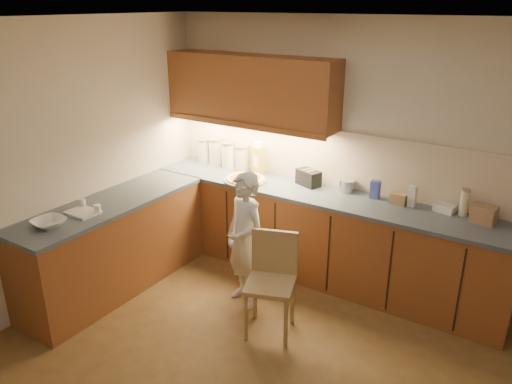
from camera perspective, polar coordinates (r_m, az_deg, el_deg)
room at (r=3.19m, az=0.40°, el=2.05°), size 4.54×4.50×2.62m
l_counter at (r=5.09m, az=-0.87°, el=-5.24°), size 3.77×2.62×0.92m
backsplash at (r=5.17m, az=8.72°, el=3.88°), size 3.75×0.02×0.58m
upper_cabinets at (r=5.31m, az=-0.67°, el=11.65°), size 1.95×0.36×0.73m
pizza_on_board at (r=5.30m, az=-1.22°, el=1.47°), size 0.46×0.46×0.18m
child at (r=4.61m, az=-1.30°, el=-5.55°), size 0.56×0.47×1.31m
wooden_chair at (r=4.32m, az=1.82°, el=-9.52°), size 0.51×0.51×0.89m
mixing_bowl at (r=4.58m, az=-22.62°, el=-3.28°), size 0.29×0.29×0.07m
canister_a at (r=5.91m, az=-5.99°, el=4.69°), size 0.14×0.14×0.28m
canister_b at (r=5.83m, az=-4.58°, el=4.64°), size 0.18×0.18×0.31m
canister_c at (r=5.68m, az=-3.16°, el=4.22°), size 0.16×0.16×0.31m
canister_d at (r=5.64m, az=-1.68°, el=3.97°), size 0.17×0.17×0.27m
oil_jug at (r=5.47m, az=0.25°, el=3.75°), size 0.15×0.13×0.37m
toaster at (r=5.18m, az=6.01°, el=1.63°), size 0.29×0.23×0.17m
steel_pot at (r=5.08m, az=10.33°, el=0.74°), size 0.16×0.16×0.12m
blue_box at (r=4.94m, az=13.46°, el=0.27°), size 0.09×0.06×0.18m
card_box_a at (r=4.88m, az=16.00°, el=-0.72°), size 0.15×0.11×0.11m
white_bottle at (r=4.84m, az=17.43°, el=-0.45°), size 0.07×0.07×0.20m
flat_pack at (r=4.83m, az=20.76°, el=-1.73°), size 0.20×0.16×0.07m
tall_jar at (r=4.78m, az=22.71°, el=-1.10°), size 0.08×0.08×0.25m
card_box_b at (r=4.71m, az=24.58°, el=-2.34°), size 0.22×0.18×0.15m
dough_cloth at (r=4.76m, az=-19.18°, el=-2.20°), size 0.28×0.22×0.02m
spice_jar_a at (r=4.89m, az=-19.22°, el=-1.21°), size 0.08×0.08×0.08m
spice_jar_b at (r=4.70m, az=-17.68°, el=-1.88°), size 0.06×0.06×0.08m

